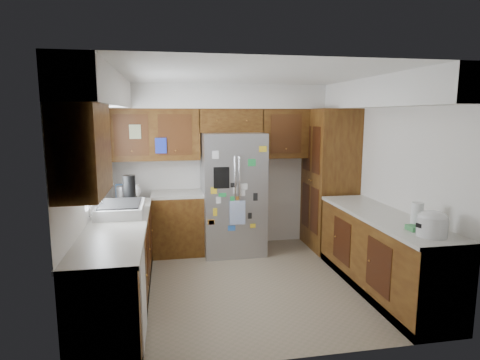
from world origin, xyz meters
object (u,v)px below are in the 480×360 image
fridge (233,193)px  rice_cooker (432,223)px  paper_towel (417,215)px  pantry (329,180)px

fridge → rice_cooker: 2.93m
fridge → rice_cooker: size_ratio=6.21×
rice_cooker → paper_towel: size_ratio=1.09×
paper_towel → rice_cooker: bearing=-95.6°
pantry → fridge: 1.51m
pantry → paper_towel: pantry is taller
pantry → rice_cooker: 2.46m
paper_towel → pantry: bearing=90.7°
rice_cooker → paper_towel: bearing=84.4°
fridge → rice_cooker: bearing=-59.2°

